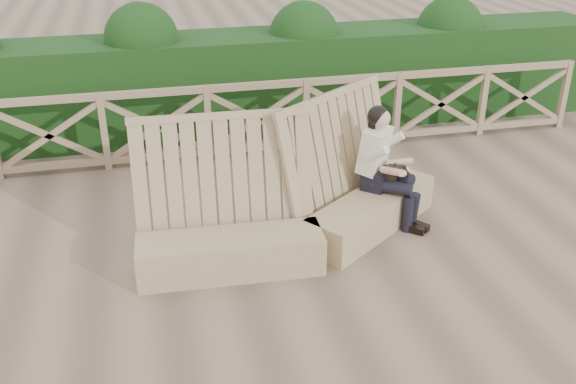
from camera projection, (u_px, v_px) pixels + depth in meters
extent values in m
plane|color=brown|center=(326.00, 287.00, 6.42)|extent=(60.00, 60.00, 0.00)
cube|color=#9B7B58|center=(231.00, 254.00, 6.59)|extent=(1.92, 0.60, 0.41)
cube|color=#9B7B58|center=(226.00, 192.00, 6.57)|extent=(1.92, 0.54, 1.53)
cube|color=#9B7B58|center=(371.00, 213.00, 7.40)|extent=(1.83, 1.52, 0.41)
cube|color=#9B7B58|center=(354.00, 161.00, 7.30)|extent=(1.79, 1.47, 1.53)
cube|color=black|center=(377.00, 178.00, 7.48)|extent=(0.45, 0.45, 0.23)
cube|color=beige|center=(374.00, 150.00, 7.35)|extent=(0.50, 0.50, 0.54)
sphere|color=tan|center=(381.00, 118.00, 7.15)|extent=(0.31, 0.31, 0.22)
sphere|color=black|center=(378.00, 116.00, 7.16)|extent=(0.33, 0.33, 0.24)
cylinder|color=black|center=(391.00, 187.00, 7.32)|extent=(0.45, 0.43, 0.15)
cylinder|color=black|center=(395.00, 175.00, 7.43)|extent=(0.46, 0.44, 0.17)
cylinder|color=black|center=(408.00, 215.00, 7.35)|extent=(0.17, 0.17, 0.41)
cylinder|color=black|center=(413.00, 211.00, 7.44)|extent=(0.17, 0.17, 0.41)
cube|color=black|center=(414.00, 229.00, 7.38)|extent=(0.24, 0.23, 0.08)
cube|color=black|center=(419.00, 226.00, 7.45)|extent=(0.24, 0.23, 0.08)
cube|color=black|center=(393.00, 173.00, 7.37)|extent=(0.28, 0.28, 0.17)
cube|color=black|center=(406.00, 171.00, 7.25)|extent=(0.12, 0.11, 0.12)
cube|color=#7E6649|center=(257.00, 86.00, 9.01)|extent=(10.10, 0.07, 0.10)
cube|color=#7E6649|center=(258.00, 147.00, 9.42)|extent=(10.10, 0.07, 0.10)
cube|color=black|center=(243.00, 82.00, 10.19)|extent=(12.00, 1.20, 1.50)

